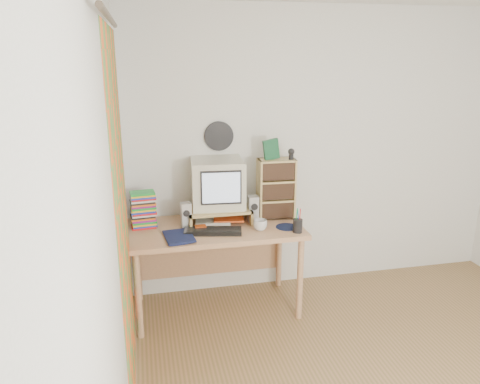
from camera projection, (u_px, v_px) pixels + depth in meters
name	position (u px, v px, depth m)	size (l,w,h in m)	color
back_wall	(320.00, 152.00, 4.21)	(3.50, 3.50, 0.00)	white
left_wall	(111.00, 242.00, 2.22)	(3.50, 3.50, 0.00)	white
curtain	(123.00, 226.00, 2.70)	(2.20, 2.20, 0.00)	#DA541E
wall_disc	(219.00, 136.00, 3.95)	(0.25, 0.25, 0.02)	black
desk	(214.00, 239.00, 3.90)	(1.40, 0.70, 0.75)	tan
monitor_riser	(219.00, 211.00, 3.88)	(0.52, 0.30, 0.12)	tan
crt_monitor	(218.00, 184.00, 3.86)	(0.42, 0.42, 0.40)	beige
speaker_left	(186.00, 215.00, 3.75)	(0.08, 0.08, 0.21)	#B2B3B7
speaker_right	(253.00, 209.00, 3.88)	(0.08, 0.08, 0.22)	#B2B3B7
keyboard	(213.00, 231.00, 3.66)	(0.45, 0.15, 0.03)	black
dvd_stack	(143.00, 211.00, 3.75)	(0.19, 0.13, 0.27)	brown
cd_rack	(276.00, 189.00, 3.93)	(0.31, 0.16, 0.51)	tan
mug	(260.00, 225.00, 3.72)	(0.11, 0.11, 0.09)	silver
diary	(165.00, 237.00, 3.53)	(0.26, 0.19, 0.05)	#10173E
mousepad	(287.00, 227.00, 3.79)	(0.18, 0.18, 0.00)	black
pen_cup	(298.00, 223.00, 3.66)	(0.08, 0.08, 0.15)	black
papers	(219.00, 220.00, 3.90)	(0.29, 0.21, 0.04)	beige
red_box	(201.00, 228.00, 3.71)	(0.09, 0.05, 0.04)	#AB3D12
game_box	(271.00, 149.00, 3.82)	(0.13, 0.03, 0.17)	#164F2F
webcam	(291.00, 154.00, 3.83)	(0.05, 0.05, 0.09)	black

